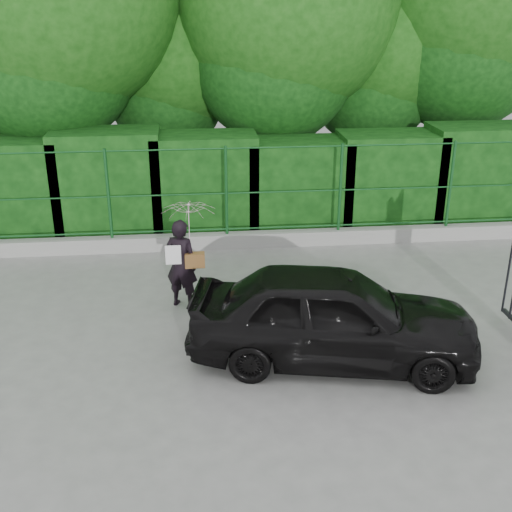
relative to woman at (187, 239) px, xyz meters
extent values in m
plane|color=gray|center=(0.39, -1.97, -1.17)|extent=(80.00, 80.00, 0.00)
cube|color=#9E9E99|center=(0.39, 2.53, -1.02)|extent=(14.00, 0.25, 0.30)
cylinder|color=#11451B|center=(-1.51, 2.53, 0.03)|extent=(0.06, 0.06, 1.80)
cylinder|color=#11451B|center=(0.79, 2.53, 0.03)|extent=(0.06, 0.06, 1.80)
cylinder|color=#11451B|center=(3.09, 2.53, 0.03)|extent=(0.06, 0.06, 1.80)
cylinder|color=#11451B|center=(5.39, 2.53, 0.03)|extent=(0.06, 0.06, 1.80)
cylinder|color=#11451B|center=(0.39, 2.53, -0.77)|extent=(13.60, 0.03, 0.03)
cylinder|color=#11451B|center=(0.39, 2.53, -0.02)|extent=(13.60, 0.03, 0.03)
cylinder|color=#11451B|center=(0.39, 2.53, 0.88)|extent=(13.60, 0.03, 0.03)
cube|color=black|center=(-3.61, 3.53, -0.12)|extent=(2.20, 1.20, 2.10)
cube|color=black|center=(-1.61, 3.53, -0.04)|extent=(2.20, 1.20, 2.26)
cube|color=black|center=(0.39, 3.53, -0.10)|extent=(2.20, 1.20, 2.14)
cube|color=black|center=(2.39, 3.53, -0.18)|extent=(2.20, 1.20, 1.98)
cube|color=black|center=(4.39, 3.53, -0.13)|extent=(2.20, 1.20, 2.08)
cube|color=black|center=(6.39, 3.53, -0.07)|extent=(2.20, 1.20, 2.20)
cylinder|color=black|center=(-2.61, 5.23, 1.08)|extent=(0.36, 0.36, 4.50)
cylinder|color=black|center=(-0.11, 6.53, 0.45)|extent=(0.36, 0.36, 3.25)
sphere|color=#14470F|center=(-0.11, 6.53, 2.40)|extent=(3.90, 3.90, 3.90)
cylinder|color=black|center=(2.39, 5.53, 0.95)|extent=(0.36, 0.36, 4.25)
sphere|color=#14470F|center=(2.39, 5.53, 3.50)|extent=(5.10, 5.10, 5.10)
cylinder|color=black|center=(4.89, 6.23, 0.58)|extent=(0.36, 0.36, 3.50)
sphere|color=#14470F|center=(4.89, 6.23, 2.68)|extent=(4.20, 4.20, 4.20)
cylinder|color=black|center=(6.89, 5.83, 1.20)|extent=(0.36, 0.36, 4.75)
cylinder|color=black|center=(4.99, -0.97, -0.12)|extent=(0.04, 0.04, 1.90)
imported|color=black|center=(-0.10, -0.03, -0.42)|extent=(0.65, 0.55, 1.51)
imported|color=#EFBDD6|center=(0.05, 0.02, 0.21)|extent=(0.86, 0.88, 0.79)
cube|color=brown|center=(0.12, -0.11, -0.33)|extent=(0.32, 0.15, 0.24)
cube|color=white|center=(-0.22, -0.15, -0.21)|extent=(0.25, 0.02, 0.32)
imported|color=black|center=(2.00, -1.94, -0.49)|extent=(4.24, 2.38, 1.36)
camera|label=1|loc=(0.13, -9.69, 3.64)|focal=45.00mm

